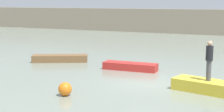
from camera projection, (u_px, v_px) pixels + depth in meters
The scene contains 7 objects.
ground_plane at pixel (147, 82), 17.24m from camera, with size 120.00×120.00×0.00m, color gray.
embankment_wall at pixel (219, 22), 40.81m from camera, with size 80.00×1.20×3.06m, color gray.
rowboat_brown at pixel (60, 58), 23.02m from camera, with size 3.68×0.96×0.47m, color brown.
rowboat_red at pixel (130, 66), 20.27m from camera, with size 3.22×0.91×0.44m, color red.
rowboat_yellow at pixel (208, 86), 15.32m from camera, with size 3.14×1.15×0.54m, color gold.
person_dark_shirt at pixel (209, 59), 15.12m from camera, with size 0.32×0.32×1.80m.
mooring_buoy at pixel (65, 89), 14.76m from camera, with size 0.60×0.60×0.60m, color orange.
Camera 1 is at (5.37, -16.02, 4.07)m, focal length 54.69 mm.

